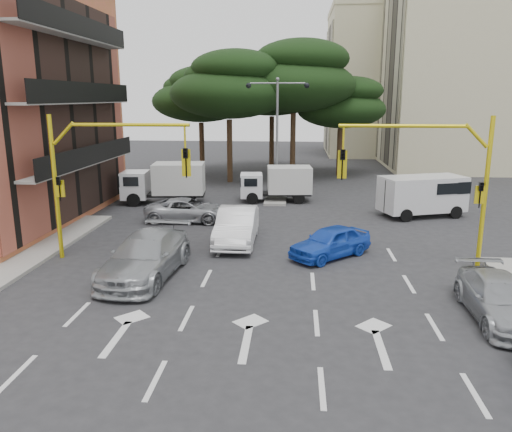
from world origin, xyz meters
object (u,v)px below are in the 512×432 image
at_px(car_silver_wagon, 146,256).
at_px(car_silver_parked, 500,299).
at_px(signal_mast_left, 96,167).
at_px(car_blue_compact, 330,242).
at_px(street_lamp_center, 277,116).
at_px(van_white, 422,196).
at_px(box_truck_b, 276,184).
at_px(signal_mast_right, 439,171).
at_px(car_white_hatch, 237,226).
at_px(box_truck_a, 164,183).
at_px(car_silver_cross_a, 187,210).

bearing_deg(car_silver_wagon, car_silver_parked, -8.36).
xyz_separation_m(signal_mast_left, car_blue_compact, (9.62, 1.01, -3.22)).
relative_size(street_lamp_center, van_white, 1.65).
distance_m(signal_mast_left, box_truck_b, 14.53).
relative_size(signal_mast_left, van_white, 1.28).
xyz_separation_m(signal_mast_right, signal_mast_left, (-13.61, 0.00, 0.00)).
xyz_separation_m(car_white_hatch, box_truck_a, (-5.67, 8.53, 0.48)).
height_order(signal_mast_left, car_white_hatch, signal_mast_left).
bearing_deg(car_white_hatch, car_silver_cross_a, 128.72).
bearing_deg(box_truck_b, van_white, -117.71).
bearing_deg(street_lamp_center, box_truck_a, -159.26).
xyz_separation_m(signal_mast_left, box_truck_a, (-0.27, 11.33, -2.59)).
relative_size(signal_mast_right, car_silver_parked, 1.33).
bearing_deg(signal_mast_right, car_silver_parked, -80.53).
distance_m(signal_mast_right, box_truck_b, 14.48).
relative_size(signal_mast_left, car_blue_compact, 1.54).
bearing_deg(car_silver_cross_a, signal_mast_right, -122.56).
xyz_separation_m(car_blue_compact, car_silver_parked, (4.78, -5.78, -0.01)).
height_order(car_silver_wagon, car_silver_cross_a, car_silver_wagon).
bearing_deg(signal_mast_left, car_blue_compact, 5.99).
distance_m(car_silver_wagon, box_truck_b, 15.13).
distance_m(car_blue_compact, car_silver_wagon, 7.72).
bearing_deg(van_white, signal_mast_left, -78.52).
relative_size(signal_mast_right, signal_mast_left, 1.00).
distance_m(signal_mast_left, box_truck_a, 11.62).
xyz_separation_m(signal_mast_right, car_white_hatch, (-8.21, 2.80, -3.07)).
height_order(car_silver_parked, van_white, van_white).
xyz_separation_m(signal_mast_right, car_silver_cross_a, (-11.42, 6.73, -3.25)).
xyz_separation_m(car_silver_cross_a, box_truck_a, (-2.46, 4.60, 0.66)).
distance_m(car_blue_compact, van_white, 9.83).
height_order(signal_mast_left, van_white, signal_mast_left).
height_order(signal_mast_right, car_silver_wagon, signal_mast_right).
relative_size(signal_mast_left, box_truck_b, 1.29).
bearing_deg(van_white, box_truck_b, -131.53).
distance_m(signal_mast_right, street_lamp_center, 15.65).
height_order(car_blue_compact, box_truck_a, box_truck_a).
bearing_deg(car_silver_cross_a, box_truck_b, -40.93).
height_order(signal_mast_left, box_truck_a, signal_mast_left).
xyz_separation_m(car_silver_cross_a, box_truck_b, (4.66, 5.78, 0.51)).
distance_m(signal_mast_left, car_silver_wagon, 4.42).
distance_m(car_white_hatch, car_silver_cross_a, 5.08).
height_order(signal_mast_right, car_white_hatch, signal_mast_right).
height_order(car_silver_wagon, box_truck_a, box_truck_a).
distance_m(car_silver_wagon, car_silver_cross_a, 8.71).
bearing_deg(signal_mast_left, box_truck_b, 61.28).
relative_size(signal_mast_left, car_silver_cross_a, 1.32).
bearing_deg(signal_mast_right, car_white_hatch, 161.19).
xyz_separation_m(street_lamp_center, car_white_hatch, (-1.41, -11.21, -4.61)).
distance_m(car_silver_wagon, van_white, 16.87).
xyz_separation_m(van_white, box_truck_a, (-15.58, 2.32, 0.12)).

